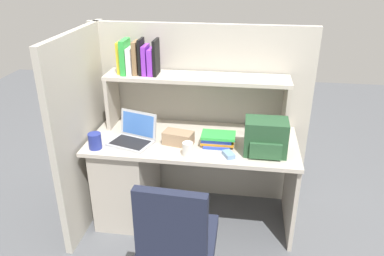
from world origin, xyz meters
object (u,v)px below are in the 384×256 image
(computer_mouse, at_px, (229,155))
(backpack, at_px, (266,138))
(paper_cup, at_px, (187,149))
(tissue_box, at_px, (178,138))
(laptop, at_px, (134,136))
(office_chair, at_px, (178,253))
(snack_canister, at_px, (95,141))

(computer_mouse, bearing_deg, backpack, -8.65)
(paper_cup, bearing_deg, tissue_box, 119.01)
(laptop, xyz_separation_m, office_chair, (0.47, -0.76, -0.39))
(laptop, distance_m, paper_cup, 0.46)
(computer_mouse, height_order, snack_canister, snack_canister)
(office_chair, bearing_deg, tissue_box, -77.52)
(backpack, relative_size, tissue_box, 1.36)
(snack_canister, height_order, office_chair, office_chair)
(laptop, relative_size, snack_canister, 3.09)
(snack_canister, bearing_deg, laptop, 29.14)
(paper_cup, distance_m, snack_canister, 0.69)
(computer_mouse, height_order, paper_cup, paper_cup)
(laptop, xyz_separation_m, tissue_box, (0.34, 0.02, -0.00))
(paper_cup, bearing_deg, office_chair, -86.57)
(backpack, bearing_deg, office_chair, -125.18)
(tissue_box, xyz_separation_m, snack_canister, (-0.59, -0.16, 0.01))
(tissue_box, xyz_separation_m, office_chair, (0.13, -0.78, -0.39))
(backpack, xyz_separation_m, tissue_box, (-0.64, 0.05, -0.07))
(backpack, height_order, computer_mouse, backpack)
(backpack, bearing_deg, tissue_box, 175.27)
(paper_cup, height_order, office_chair, office_chair)
(computer_mouse, relative_size, tissue_box, 0.47)
(computer_mouse, height_order, tissue_box, tissue_box)
(office_chair, bearing_deg, computer_mouse, -109.08)
(paper_cup, xyz_separation_m, tissue_box, (-0.09, 0.17, -0.00))
(laptop, xyz_separation_m, computer_mouse, (0.73, -0.12, -0.03))
(laptop, height_order, backpack, backpack)
(computer_mouse, height_order, office_chair, office_chair)
(backpack, xyz_separation_m, paper_cup, (-0.55, -0.12, -0.07))
(office_chair, bearing_deg, laptop, -55.17)
(backpack, height_order, tissue_box, backpack)
(tissue_box, bearing_deg, paper_cup, -48.84)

